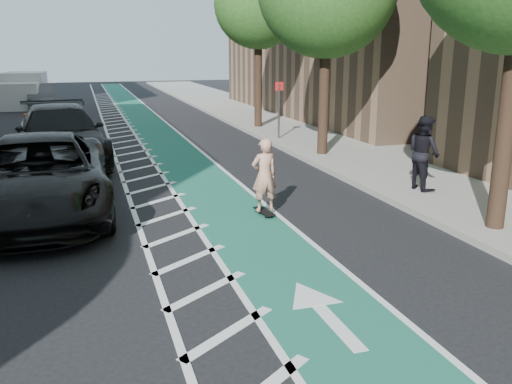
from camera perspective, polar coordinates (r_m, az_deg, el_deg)
name	(u,v)px	position (r m, az deg, el deg)	size (l,w,h in m)	color
ground	(106,270)	(10.01, -15.53, -7.87)	(120.00, 120.00, 0.00)	black
bike_lane	(178,156)	(19.89, -8.18, 3.73)	(2.00, 90.00, 0.01)	#1C634B
buffer_strip	(136,159)	(19.71, -12.49, 3.42)	(1.40, 90.00, 0.01)	silver
sidewalk_right	(341,145)	(21.87, 8.90, 4.88)	(5.00, 90.00, 0.15)	gray
curb_right	(283,148)	(20.90, 2.85, 4.60)	(0.12, 90.00, 0.16)	gray
tree_r_d	(257,5)	(26.60, 0.07, 19.10)	(4.20, 4.20, 7.90)	#382619
sign_post	(279,109)	(22.77, 2.43, 8.68)	(0.35, 0.08, 2.47)	#4C4C4C
skateboard	(264,211)	(12.70, 0.86, -2.05)	(0.31, 0.82, 0.11)	black
skateboarder	(264,175)	(12.47, 0.87, 1.79)	(0.62, 0.41, 1.70)	tan
suv_near	(40,176)	(13.45, -21.82, 1.54)	(3.08, 6.68, 1.86)	black
suv_far	(60,135)	(19.49, -19.92, 5.66)	(2.73, 6.71, 1.95)	black
car_grey	(43,96)	(38.89, -21.55, 9.39)	(1.70, 4.89, 1.61)	#515156
pedestrian	(424,153)	(14.95, 17.25, 3.98)	(0.95, 0.74, 1.96)	black
box_truck	(25,91)	(40.15, -23.18, 9.73)	(2.69, 5.58, 2.28)	silver
barrel_a	(10,166)	(17.26, -24.43, 2.49)	(0.75, 0.75, 1.03)	orange
barrel_b	(40,142)	(22.10, -21.75, 4.94)	(0.61, 0.61, 0.83)	#FD610D
barrel_c	(32,126)	(26.14, -22.54, 6.44)	(0.75, 0.75, 1.02)	#FF4C0D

